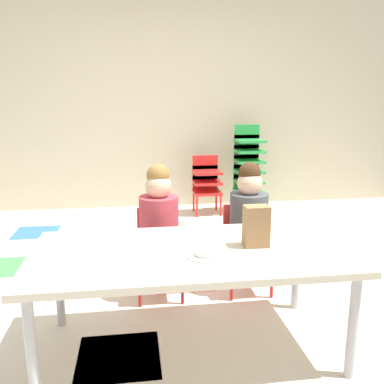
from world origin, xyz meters
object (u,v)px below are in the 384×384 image
(donut_powdered_on_plate, at_px, (204,253))
(seated_child_near_camera, at_px, (159,219))
(paper_bag_brown, at_px, (256,226))
(seated_child_middle_seat, at_px, (248,215))
(kid_chair_green_stack, at_px, (248,164))
(kid_chair_red_stack, at_px, (206,180))
(craft_table, at_px, (190,258))
(paper_plate_near_edge, at_px, (204,256))

(donut_powdered_on_plate, bearing_deg, seated_child_near_camera, 103.28)
(seated_child_near_camera, distance_m, paper_bag_brown, 0.80)
(seated_child_middle_seat, distance_m, kid_chair_green_stack, 2.17)
(donut_powdered_on_plate, bearing_deg, kid_chair_red_stack, 79.59)
(seated_child_near_camera, bearing_deg, kid_chair_green_stack, 60.08)
(paper_bag_brown, xyz_separation_m, donut_powdered_on_plate, (-0.30, -0.11, -0.09))
(seated_child_middle_seat, bearing_deg, paper_bag_brown, -102.40)
(kid_chair_red_stack, bearing_deg, donut_powdered_on_plate, -100.41)
(seated_child_near_camera, distance_m, donut_powdered_on_plate, 0.77)
(craft_table, distance_m, seated_child_middle_seat, 0.81)
(seated_child_near_camera, xyz_separation_m, paper_plate_near_edge, (0.18, -0.74, 0.02))
(seated_child_near_camera, relative_size, seated_child_middle_seat, 1.00)
(kid_chair_green_stack, distance_m, paper_bag_brown, 2.81)
(paper_bag_brown, xyz_separation_m, paper_plate_near_edge, (-0.30, -0.11, -0.11))
(craft_table, relative_size, seated_child_near_camera, 1.78)
(paper_bag_brown, height_order, donut_powdered_on_plate, paper_bag_brown)
(seated_child_near_camera, xyz_separation_m, kid_chair_green_stack, (1.20, 2.09, 0.02))
(seated_child_near_camera, relative_size, paper_plate_near_edge, 5.10)
(paper_plate_near_edge, bearing_deg, paper_bag_brown, 20.56)
(seated_child_near_camera, xyz_separation_m, seated_child_middle_seat, (0.61, 0.00, 0.00))
(kid_chair_green_stack, bearing_deg, kid_chair_red_stack, -179.89)
(craft_table, distance_m, seated_child_near_camera, 0.65)
(kid_chair_green_stack, distance_m, donut_powdered_on_plate, 3.01)
(seated_child_middle_seat, distance_m, paper_plate_near_edge, 0.86)
(kid_chair_red_stack, xyz_separation_m, donut_powdered_on_plate, (-0.52, -2.83, 0.20))
(kid_chair_red_stack, xyz_separation_m, kid_chair_green_stack, (0.50, 0.00, 0.18))
(paper_plate_near_edge, bearing_deg, donut_powdered_on_plate, 0.00)
(craft_table, height_order, paper_plate_near_edge, paper_plate_near_edge)
(seated_child_middle_seat, distance_m, donut_powdered_on_plate, 0.86)
(craft_table, height_order, kid_chair_green_stack, kid_chair_green_stack)
(craft_table, xyz_separation_m, kid_chair_red_stack, (0.57, 2.72, -0.13))
(seated_child_near_camera, height_order, seated_child_middle_seat, same)
(seated_child_middle_seat, relative_size, kid_chair_red_stack, 1.35)
(craft_table, height_order, seated_child_near_camera, seated_child_near_camera)
(kid_chair_red_stack, distance_m, paper_plate_near_edge, 2.88)
(seated_child_middle_seat, height_order, kid_chair_red_stack, seated_child_middle_seat)
(craft_table, distance_m, paper_plate_near_edge, 0.13)
(seated_child_middle_seat, bearing_deg, seated_child_near_camera, 180.00)
(kid_chair_red_stack, height_order, paper_plate_near_edge, kid_chair_red_stack)
(craft_table, distance_m, kid_chair_red_stack, 2.78)
(seated_child_near_camera, bearing_deg, kid_chair_red_stack, 71.55)
(craft_table, bearing_deg, paper_bag_brown, 0.82)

